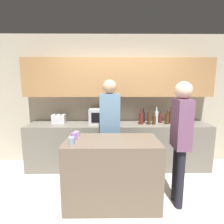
% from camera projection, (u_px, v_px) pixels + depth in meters
% --- Properties ---
extents(ground_plane, '(14.00, 14.00, 0.00)m').
position_uv_depth(ground_plane, '(123.00, 216.00, 2.27)').
color(ground_plane, beige).
extents(back_wall, '(6.40, 0.40, 2.70)m').
position_uv_depth(back_wall, '(118.00, 92.00, 3.67)').
color(back_wall, '#B2A893').
rests_on(back_wall, ground_plane).
extents(back_counter, '(3.60, 0.62, 0.91)m').
position_uv_depth(back_counter, '(118.00, 145.00, 3.57)').
color(back_counter, '#6B665B').
rests_on(back_counter, ground_plane).
extents(kitchen_island, '(1.29, 0.67, 0.94)m').
position_uv_depth(kitchen_island, '(112.00, 171.00, 2.48)').
color(kitchen_island, brown).
rests_on(kitchen_island, ground_plane).
extents(microwave, '(0.52, 0.39, 0.30)m').
position_uv_depth(microwave, '(102.00, 116.00, 3.53)').
color(microwave, '#B7BABC').
rests_on(microwave, back_counter).
extents(toaster, '(0.26, 0.16, 0.18)m').
position_uv_depth(toaster, '(59.00, 119.00, 3.53)').
color(toaster, silver).
rests_on(toaster, back_counter).
extents(potted_plant, '(0.14, 0.14, 0.39)m').
position_uv_depth(potted_plant, '(191.00, 113.00, 3.54)').
color(potted_plant, '#333D4C').
rests_on(potted_plant, back_counter).
extents(bottle_0, '(0.09, 0.09, 0.31)m').
position_uv_depth(bottle_0, '(141.00, 118.00, 3.44)').
color(bottle_0, maroon).
rests_on(bottle_0, back_counter).
extents(bottle_1, '(0.07, 0.07, 0.30)m').
position_uv_depth(bottle_1, '(143.00, 117.00, 3.58)').
color(bottle_1, black).
rests_on(bottle_1, back_counter).
extents(bottle_2, '(0.07, 0.07, 0.33)m').
position_uv_depth(bottle_2, '(149.00, 118.00, 3.43)').
color(bottle_2, '#472814').
rests_on(bottle_2, back_counter).
extents(bottle_3, '(0.07, 0.07, 0.23)m').
position_uv_depth(bottle_3, '(154.00, 120.00, 3.43)').
color(bottle_3, '#472814').
rests_on(bottle_3, back_counter).
extents(bottle_4, '(0.07, 0.07, 0.33)m').
position_uv_depth(bottle_4, '(156.00, 117.00, 3.54)').
color(bottle_4, silver).
rests_on(bottle_4, back_counter).
extents(bottle_5, '(0.07, 0.07, 0.25)m').
position_uv_depth(bottle_5, '(160.00, 118.00, 3.57)').
color(bottle_5, maroon).
rests_on(bottle_5, back_counter).
extents(bottle_6, '(0.08, 0.08, 0.28)m').
position_uv_depth(bottle_6, '(167.00, 119.00, 3.46)').
color(bottle_6, '#472814').
rests_on(bottle_6, back_counter).
extents(bottle_7, '(0.08, 0.08, 0.33)m').
position_uv_depth(bottle_7, '(171.00, 117.00, 3.52)').
color(bottle_7, '#472814').
rests_on(bottle_7, back_counter).
extents(cup_0, '(0.08, 0.08, 0.09)m').
position_uv_depth(cup_0, '(71.00, 141.00, 2.24)').
color(cup_0, '#8599AD').
rests_on(cup_0, kitchen_island).
extents(cup_1, '(0.09, 0.09, 0.08)m').
position_uv_depth(cup_1, '(77.00, 134.00, 2.56)').
color(cup_1, '#9E91A5').
rests_on(cup_1, kitchen_island).
extents(cup_2, '(0.09, 0.09, 0.10)m').
position_uv_depth(cup_2, '(74.00, 136.00, 2.41)').
color(cup_2, '#996BD2').
rests_on(cup_2, kitchen_island).
extents(person_left, '(0.23, 0.35, 1.73)m').
position_uv_depth(person_left, '(181.00, 133.00, 2.36)').
color(person_left, black).
rests_on(person_left, ground_plane).
extents(person_center, '(0.35, 0.23, 1.77)m').
position_uv_depth(person_center, '(110.00, 122.00, 2.97)').
color(person_center, black).
rests_on(person_center, ground_plane).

